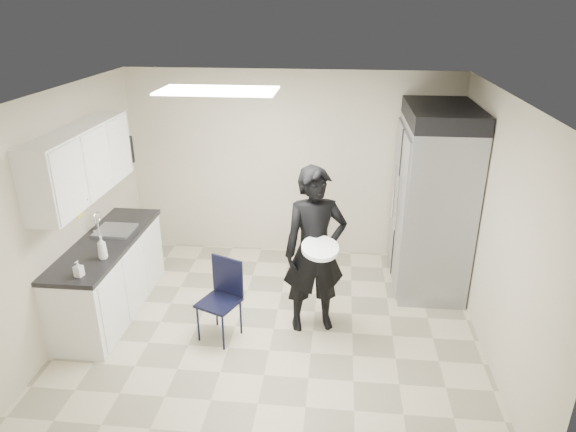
# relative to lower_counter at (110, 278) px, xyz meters

# --- Properties ---
(floor) EXTENTS (4.50, 4.50, 0.00)m
(floor) POSITION_rel_lower_counter_xyz_m (1.95, -0.20, -0.43)
(floor) COLOR #C2B698
(floor) RESTS_ON ground
(ceiling) EXTENTS (4.50, 4.50, 0.00)m
(ceiling) POSITION_rel_lower_counter_xyz_m (1.95, -0.20, 2.17)
(ceiling) COLOR silver
(ceiling) RESTS_ON back_wall
(back_wall) EXTENTS (4.50, 0.00, 4.50)m
(back_wall) POSITION_rel_lower_counter_xyz_m (1.95, 1.80, 0.87)
(back_wall) COLOR beige
(back_wall) RESTS_ON floor
(left_wall) EXTENTS (0.00, 4.00, 4.00)m
(left_wall) POSITION_rel_lower_counter_xyz_m (-0.30, -0.20, 0.87)
(left_wall) COLOR beige
(left_wall) RESTS_ON floor
(right_wall) EXTENTS (0.00, 4.00, 4.00)m
(right_wall) POSITION_rel_lower_counter_xyz_m (4.20, -0.20, 0.87)
(right_wall) COLOR beige
(right_wall) RESTS_ON floor
(ceiling_panel) EXTENTS (1.20, 0.60, 0.02)m
(ceiling_panel) POSITION_rel_lower_counter_xyz_m (1.35, 0.20, 2.14)
(ceiling_panel) COLOR white
(ceiling_panel) RESTS_ON ceiling
(lower_counter) EXTENTS (0.60, 1.90, 0.86)m
(lower_counter) POSITION_rel_lower_counter_xyz_m (0.00, 0.00, 0.00)
(lower_counter) COLOR silver
(lower_counter) RESTS_ON floor
(countertop) EXTENTS (0.64, 1.95, 0.05)m
(countertop) POSITION_rel_lower_counter_xyz_m (0.00, 0.00, 0.46)
(countertop) COLOR black
(countertop) RESTS_ON lower_counter
(sink) EXTENTS (0.42, 0.40, 0.14)m
(sink) POSITION_rel_lower_counter_xyz_m (0.02, 0.25, 0.44)
(sink) COLOR gray
(sink) RESTS_ON countertop
(faucet) EXTENTS (0.02, 0.02, 0.24)m
(faucet) POSITION_rel_lower_counter_xyz_m (-0.18, 0.25, 0.59)
(faucet) COLOR silver
(faucet) RESTS_ON countertop
(upper_cabinets) EXTENTS (0.35, 1.80, 0.75)m
(upper_cabinets) POSITION_rel_lower_counter_xyz_m (-0.13, 0.00, 1.40)
(upper_cabinets) COLOR silver
(upper_cabinets) RESTS_ON left_wall
(towel_dispenser) EXTENTS (0.22, 0.30, 0.35)m
(towel_dispenser) POSITION_rel_lower_counter_xyz_m (-0.19, 1.15, 1.19)
(towel_dispenser) COLOR black
(towel_dispenser) RESTS_ON left_wall
(notice_sticker_left) EXTENTS (0.00, 0.12, 0.07)m
(notice_sticker_left) POSITION_rel_lower_counter_xyz_m (-0.29, -0.10, 0.79)
(notice_sticker_left) COLOR yellow
(notice_sticker_left) RESTS_ON left_wall
(notice_sticker_right) EXTENTS (0.00, 0.12, 0.07)m
(notice_sticker_right) POSITION_rel_lower_counter_xyz_m (-0.29, 0.10, 0.75)
(notice_sticker_right) COLOR yellow
(notice_sticker_right) RESTS_ON left_wall
(commercial_fridge) EXTENTS (0.80, 1.35, 2.10)m
(commercial_fridge) POSITION_rel_lower_counter_xyz_m (3.78, 1.07, 0.62)
(commercial_fridge) COLOR gray
(commercial_fridge) RESTS_ON floor
(fridge_compressor) EXTENTS (0.80, 1.35, 0.20)m
(fridge_compressor) POSITION_rel_lower_counter_xyz_m (3.78, 1.07, 1.77)
(fridge_compressor) COLOR black
(fridge_compressor) RESTS_ON commercial_fridge
(folding_chair) EXTENTS (0.51, 0.51, 0.87)m
(folding_chair) POSITION_rel_lower_counter_xyz_m (1.38, -0.41, 0.01)
(folding_chair) COLOR black
(folding_chair) RESTS_ON floor
(man_tuxedo) EXTENTS (0.78, 0.62, 1.88)m
(man_tuxedo) POSITION_rel_lower_counter_xyz_m (2.39, -0.07, 0.51)
(man_tuxedo) COLOR black
(man_tuxedo) RESTS_ON floor
(bucket_lid) EXTENTS (0.47, 0.47, 0.05)m
(bucket_lid) POSITION_rel_lower_counter_xyz_m (2.45, -0.32, 0.66)
(bucket_lid) COLOR silver
(bucket_lid) RESTS_ON man_tuxedo
(soap_bottle_a) EXTENTS (0.14, 0.14, 0.26)m
(soap_bottle_a) POSITION_rel_lower_counter_xyz_m (0.18, -0.42, 0.61)
(soap_bottle_a) COLOR silver
(soap_bottle_a) RESTS_ON countertop
(soap_bottle_b) EXTENTS (0.09, 0.09, 0.17)m
(soap_bottle_b) POSITION_rel_lower_counter_xyz_m (0.10, -0.80, 0.56)
(soap_bottle_b) COLOR #A0A0AB
(soap_bottle_b) RESTS_ON countertop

